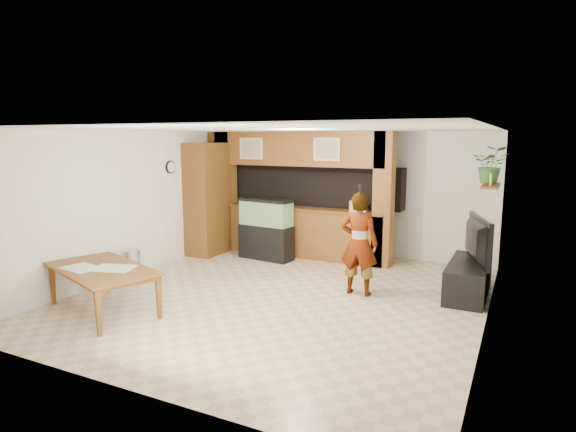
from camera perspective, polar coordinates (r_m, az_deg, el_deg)
The scene contains 21 objects.
floor at distance 7.73m, azimuth -0.81°, elevation -9.40°, with size 6.50×6.50×0.00m, color #CAB08C.
ceiling at distance 7.33m, azimuth -0.86°, elevation 10.24°, with size 6.50×6.50×0.00m, color white.
wall_back at distance 10.39m, azimuth 7.36°, elevation 2.71°, with size 6.00×6.00×0.00m, color silver.
wall_left at distance 9.17m, azimuth -17.77°, elevation 1.47°, with size 6.50×6.50×0.00m, color silver.
wall_right at distance 6.64m, azimuth 22.91°, elevation -1.68°, with size 6.50×6.50×0.00m, color silver.
partition at distance 10.18m, azimuth 1.17°, elevation 2.72°, with size 4.20×0.99×2.60m.
wall_clock at distance 9.83m, azimuth -13.75°, elevation 5.66°, with size 0.05×0.25×0.25m.
wall_shelf at distance 8.52m, azimuth 22.90°, elevation 3.32°, with size 0.25×0.90×0.04m, color brown.
pantry_cabinet at distance 10.40m, azimuth -9.47°, elevation 2.02°, with size 0.59×0.97×2.37m, color brown.
trash_can at distance 8.81m, azimuth -18.07°, elevation -5.60°, with size 0.31×0.31×0.57m, color #B2B2B7.
aquarium at distance 9.86m, azimuth -2.62°, elevation -1.63°, with size 1.13×0.42×1.25m.
tv_stand at distance 8.21m, azimuth 20.60°, elevation -6.95°, with size 0.59×1.60×0.53m, color black.
television at distance 8.06m, azimuth 20.86°, elevation -2.64°, with size 1.26×0.17×0.73m, color black.
photo_frame at distance 8.33m, azimuth 22.87°, elevation 4.01°, with size 0.03×0.14×0.19m, color tan.
potted_plant at distance 8.74m, azimuth 22.95°, elevation 5.62°, with size 0.56×0.48×0.62m, color #316327.
person at distance 7.67m, azimuth 8.42°, elevation -3.26°, with size 0.60×0.39×1.65m, color #9B7A55.
microphone at distance 7.37m, azimuth 8.56°, elevation 3.09°, with size 0.04×0.04×0.16m, color black.
dining_table at distance 7.44m, azimuth -21.28°, elevation -8.20°, with size 1.83×1.02×0.64m, color brown.
newspaper_a at distance 7.47m, azimuth -23.31°, elevation -5.67°, with size 0.53×0.39×0.01m, color silver.
newspaper_b at distance 7.28m, azimuth -19.95°, elevation -5.83°, with size 0.56×0.41×0.01m, color silver.
counter_box at distance 9.52m, azimuth 8.36°, elevation 1.15°, with size 0.32×0.21×0.21m, color tan.
Camera 1 is at (3.34, -6.52, 2.48)m, focal length 30.00 mm.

